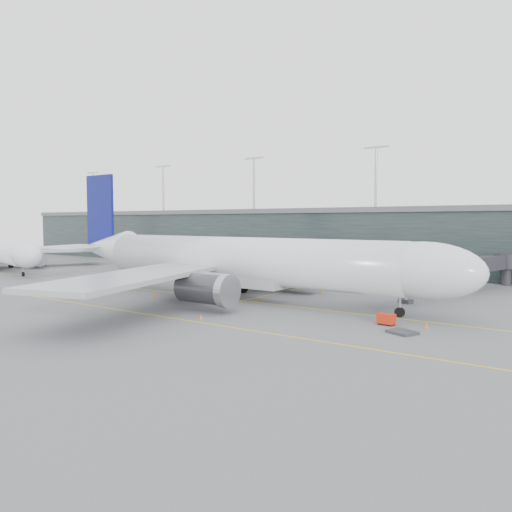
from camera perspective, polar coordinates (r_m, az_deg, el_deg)
The scene contains 17 objects.
ground at distance 81.96m, azimuth -2.65°, elevation -4.45°, with size 320.00×320.00×0.00m, color #515155.
taxiline_a at distance 78.87m, azimuth -4.45°, elevation -4.78°, with size 160.00×0.25×0.02m, color yellow.
taxiline_b at distance 67.52m, azimuth -13.20°, elevation -6.36°, with size 160.00×0.25×0.02m, color yellow.
taxiline_lead_main at distance 95.92m, azimuth 7.10°, elevation -3.23°, with size 0.25×60.00×0.02m, color yellow.
taxiline_lead_adj at distance 150.91m, azimuth -20.76°, elevation -0.83°, with size 0.25×60.00×0.02m, color yellow.
terminal at distance 131.81m, azimuth 13.03°, elevation 1.98°, with size 240.00×36.00×29.00m.
main_aircraft at distance 77.15m, azimuth -2.05°, elevation -0.59°, with size 74.20×69.98×20.87m.
jet_bridge at distance 88.21m, azimuth 20.70°, elevation -1.21°, with size 12.95×44.32×5.91m.
gse_cart at distance 60.20m, azimuth 14.66°, elevation -6.95°, with size 2.07×1.46×1.32m.
baggage_dolly at distance 56.29m, azimuth 16.36°, elevation -8.33°, with size 2.82×2.26×0.28m, color #333338.
uld_a at distance 91.13m, azimuth -1.10°, elevation -3.03°, with size 1.93×1.58×1.68m.
uld_b at distance 93.37m, azimuth 0.66°, elevation -2.80°, with size 2.46×2.21×1.86m.
uld_c at distance 90.16m, azimuth 1.20°, elevation -3.01°, with size 2.56×2.28×1.94m.
cone_nose at distance 59.71m, azimuth 18.89°, elevation -7.48°, with size 0.46×0.46×0.74m, color #FC5E0E.
cone_wing_stbd at distance 61.68m, azimuth -6.32°, elevation -6.94°, with size 0.44×0.44×0.70m, color orange.
cone_wing_port at distance 84.03m, azimuth 7.35°, elevation -4.04°, with size 0.40×0.40×0.64m, color orange.
cone_tail at distance 79.54m, azimuth -11.53°, elevation -4.51°, with size 0.46×0.46×0.74m, color #D75A0B.
Camera 1 is at (49.83, -63.95, 12.03)m, focal length 35.00 mm.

